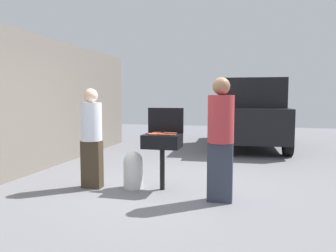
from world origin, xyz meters
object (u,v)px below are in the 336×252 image
bbq_grill (162,143)px  person_left (91,134)px  person_right (221,135)px  hot_dog_0 (158,133)px  hot_dog_11 (173,133)px  hot_dog_7 (161,134)px  hot_dog_9 (153,134)px  hot_dog_6 (152,134)px  propane_tank (133,169)px  hot_dog_3 (152,134)px  hot_dog_4 (156,133)px  hot_dog_5 (156,133)px  hot_dog_12 (171,135)px  hot_dog_10 (167,133)px  parked_minivan (249,113)px  hot_dog_8 (160,134)px  hot_dog_2 (168,133)px  hot_dog_1 (163,135)px

bbq_grill → person_left: bearing=-171.8°
person_right → bbq_grill: bearing=-29.2°
hot_dog_0 → hot_dog_11: 0.26m
hot_dog_7 → hot_dog_9: same height
hot_dog_9 → hot_dog_11: size_ratio=1.00×
hot_dog_6 → propane_tank: 0.69m
hot_dog_3 → hot_dog_4: 0.17m
hot_dog_3 → person_left: bearing=-176.5°
person_right → hot_dog_5: bearing=-27.0°
hot_dog_12 → hot_dog_6: bearing=167.7°
hot_dog_4 → hot_dog_10: same height
hot_dog_0 → hot_dog_5: same height
parked_minivan → bbq_grill: bearing=72.6°
hot_dog_3 → hot_dog_6: bearing=99.6°
hot_dog_4 → hot_dog_7: (0.10, -0.10, 0.00)m
hot_dog_5 → hot_dog_11: bearing=18.5°
hot_dog_4 → hot_dog_12: 0.36m
hot_dog_8 → hot_dog_12: same height
hot_dog_2 → hot_dog_11: (0.09, -0.05, 0.00)m
bbq_grill → hot_dog_11: hot_dog_11 is taller
hot_dog_3 → hot_dog_7: size_ratio=1.00×
hot_dog_6 → hot_dog_8: same height
hot_dog_5 → person_left: (-1.06, -0.16, -0.03)m
hot_dog_1 → hot_dog_0: bearing=120.7°
hot_dog_3 → hot_dog_10: 0.27m
hot_dog_7 → hot_dog_1: bearing=-55.7°
hot_dog_2 → hot_dog_4: bearing=-157.6°
bbq_grill → hot_dog_10: (0.07, 0.05, 0.16)m
hot_dog_9 → hot_dog_4: bearing=90.5°
hot_dog_1 → hot_dog_8: size_ratio=1.00×
hot_dog_5 → hot_dog_2: bearing=39.4°
hot_dog_9 → person_right: 1.10m
hot_dog_11 → propane_tank: hot_dog_11 is taller
hot_dog_6 → parked_minivan: parked_minivan is taller
hot_dog_9 → parked_minivan: bearing=74.7°
hot_dog_7 → parked_minivan: size_ratio=0.03×
bbq_grill → hot_dog_2: hot_dog_2 is taller
hot_dog_5 → parked_minivan: parked_minivan is taller
hot_dog_7 → person_right: 1.04m
hot_dog_1 → person_left: size_ratio=0.08×
bbq_grill → hot_dog_7: (-0.02, -0.04, 0.16)m
hot_dog_2 → parked_minivan: (1.29, 5.06, 0.10)m
hot_dog_9 → hot_dog_3: bearing=124.0°
hot_dog_11 → person_left: size_ratio=0.08×
hot_dog_5 → person_right: person_right is taller
hot_dog_5 → person_left: bearing=-171.3°
hot_dog_5 → hot_dog_0: bearing=90.2°
hot_dog_9 → parked_minivan: (1.47, 5.35, 0.10)m
hot_dog_9 → hot_dog_7: bearing=52.0°
hot_dog_9 → hot_dog_10: (0.18, 0.21, 0.00)m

